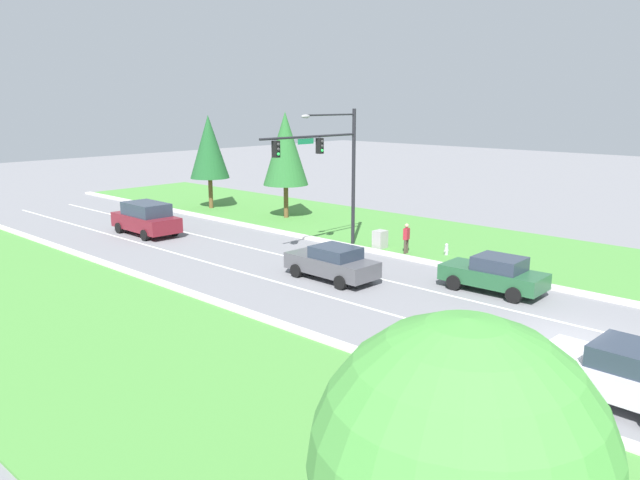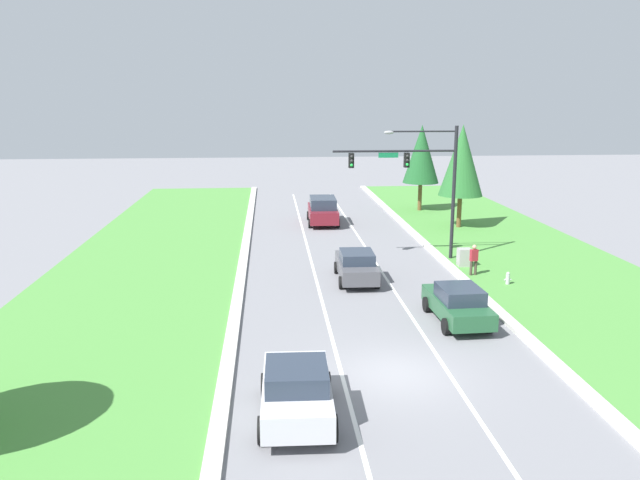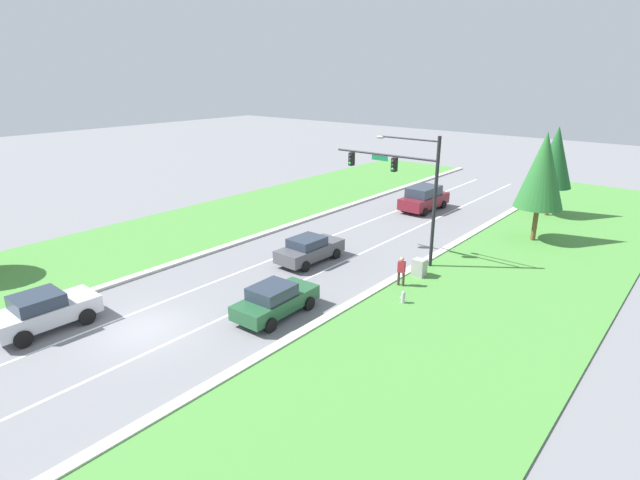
{
  "view_description": "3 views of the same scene",
  "coord_description": "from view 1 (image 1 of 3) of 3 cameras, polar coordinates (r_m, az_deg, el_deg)",
  "views": [
    {
      "loc": [
        -20.17,
        -7.33,
        7.95
      ],
      "look_at": [
        -1.49,
        10.17,
        2.25
      ],
      "focal_mm": 35.0,
      "sensor_mm": 36.0,
      "label": 1
    },
    {
      "loc": [
        -4.11,
        -19.12,
        9.01
      ],
      "look_at": [
        -1.55,
        11.97,
        1.93
      ],
      "focal_mm": 35.0,
      "sensor_mm": 36.0,
      "label": 2
    },
    {
      "loc": [
        18.56,
        -10.2,
        10.9
      ],
      "look_at": [
        1.55,
        10.38,
        1.82
      ],
      "focal_mm": 28.0,
      "sensor_mm": 36.0,
      "label": 3
    }
  ],
  "objects": [
    {
      "name": "graphite_sedan",
      "position": [
        28.33,
        1.13,
        -2.08
      ],
      "size": [
        2.08,
        4.52,
        1.57
      ],
      "rotation": [
        0.0,
        0.0,
        -0.02
      ],
      "color": "#4C4C51",
      "rests_on": "ground_plane"
    },
    {
      "name": "ground_plane",
      "position": [
        22.88,
        21.91,
        -8.73
      ],
      "size": [
        160.0,
        160.0,
        0.0
      ],
      "primitive_type": "plane",
      "color": "slate"
    },
    {
      "name": "forest_sedan",
      "position": [
        27.52,
        15.66,
        -2.99
      ],
      "size": [
        2.1,
        4.42,
        1.57
      ],
      "rotation": [
        0.0,
        0.0,
        0.03
      ],
      "color": "#235633",
      "rests_on": "ground_plane"
    },
    {
      "name": "curb_strip_right",
      "position": [
        27.97,
        26.21,
        -5.13
      ],
      "size": [
        0.5,
        90.0,
        0.15
      ],
      "color": "beige",
      "rests_on": "ground_plane"
    },
    {
      "name": "oak_near_left_tree",
      "position": [
        8.76,
        12.64,
        -19.38
      ],
      "size": [
        3.98,
        3.98,
        5.35
      ],
      "color": "brown",
      "rests_on": "ground_plane"
    },
    {
      "name": "utility_cabinet",
      "position": [
        34.36,
        5.51,
        0.01
      ],
      "size": [
        0.7,
        0.6,
        1.05
      ],
      "color": "#9E9E99",
      "rests_on": "ground_plane"
    },
    {
      "name": "lane_stripe_inner_left",
      "position": [
        21.31,
        20.1,
        -10.15
      ],
      "size": [
        0.14,
        81.0,
        0.01
      ],
      "color": "white",
      "rests_on": "ground_plane"
    },
    {
      "name": "burgundy_suv",
      "position": [
        39.37,
        -15.62,
        1.93
      ],
      "size": [
        2.33,
        5.0,
        1.97
      ],
      "rotation": [
        0.0,
        0.0,
        -0.03
      ],
      "color": "maroon",
      "rests_on": "ground_plane"
    },
    {
      "name": "conifer_far_right_tree",
      "position": [
        47.39,
        -10.12,
        8.37
      ],
      "size": [
        2.9,
        2.9,
        7.0
      ],
      "color": "brown",
      "rests_on": "ground_plane"
    },
    {
      "name": "traffic_signal_mast",
      "position": [
        33.1,
        0.88,
        7.5
      ],
      "size": [
        6.95,
        0.41,
        7.58
      ],
      "color": "black",
      "rests_on": "ground_plane"
    },
    {
      "name": "pedestrian",
      "position": [
        33.16,
        7.9,
        0.22
      ],
      "size": [
        0.41,
        0.29,
        1.69
      ],
      "rotation": [
        0.0,
        0.0,
        3.33
      ],
      "color": "#42382D",
      "rests_on": "ground_plane"
    },
    {
      "name": "lane_stripe_inner_right",
      "position": [
        24.48,
        23.48,
        -7.47
      ],
      "size": [
        0.14,
        81.0,
        0.01
      ],
      "color": "white",
      "rests_on": "ground_plane"
    },
    {
      "name": "silver_sedan",
      "position": [
        18.74,
        26.01,
        -10.94
      ],
      "size": [
        2.22,
        4.35,
        1.72
      ],
      "rotation": [
        0.0,
        0.0,
        -0.03
      ],
      "color": "silver",
      "rests_on": "ground_plane"
    },
    {
      "name": "curb_strip_left",
      "position": [
        18.07,
        15.12,
        -13.75
      ],
      "size": [
        0.5,
        90.0,
        0.15
      ],
      "color": "beige",
      "rests_on": "ground_plane"
    },
    {
      "name": "fire_hydrant",
      "position": [
        33.32,
        11.48,
        -0.9
      ],
      "size": [
        0.34,
        0.2,
        0.7
      ],
      "color": "#B7B7BC",
      "rests_on": "ground_plane"
    },
    {
      "name": "conifer_near_right_tree",
      "position": [
        42.8,
        -3.18,
        8.32
      ],
      "size": [
        3.09,
        3.09,
        7.3
      ],
      "color": "brown",
      "rests_on": "ground_plane"
    }
  ]
}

